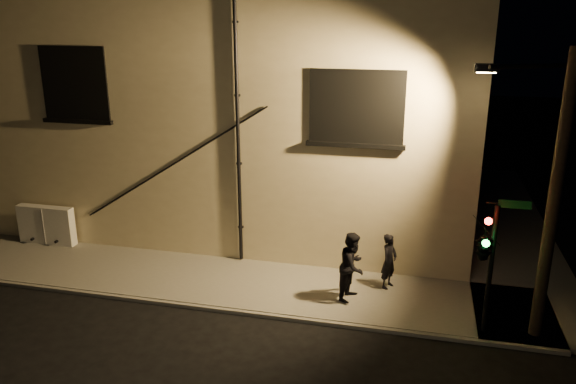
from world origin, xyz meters
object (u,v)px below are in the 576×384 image
(pedestrian_a, at_px, (389,261))
(utility_cabinet, at_px, (47,225))
(streetlamp_pole, at_px, (549,192))
(pedestrian_b, at_px, (353,266))
(traffic_signal, at_px, (484,246))

(pedestrian_a, bearing_deg, utility_cabinet, 112.56)
(streetlamp_pole, bearing_deg, pedestrian_a, 155.99)
(pedestrian_b, bearing_deg, traffic_signal, -91.39)
(utility_cabinet, xyz_separation_m, pedestrian_b, (10.31, -1.43, 0.29))
(pedestrian_b, distance_m, streetlamp_pole, 5.11)
(utility_cabinet, bearing_deg, pedestrian_a, -2.82)
(traffic_signal, bearing_deg, pedestrian_b, 162.25)
(utility_cabinet, relative_size, traffic_signal, 0.59)
(utility_cabinet, distance_m, streetlamp_pole, 15.10)
(pedestrian_a, bearing_deg, pedestrian_b, 159.61)
(pedestrian_b, relative_size, streetlamp_pole, 0.27)
(streetlamp_pole, bearing_deg, utility_cabinet, 171.87)
(pedestrian_b, relative_size, traffic_signal, 0.56)
(pedestrian_b, xyz_separation_m, streetlamp_pole, (4.37, -0.67, 2.58))
(traffic_signal, xyz_separation_m, streetlamp_pole, (1.27, 0.32, 1.28))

